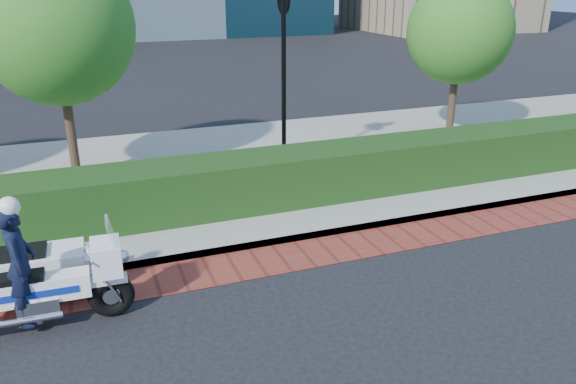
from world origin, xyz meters
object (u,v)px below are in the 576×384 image
object	(u,v)px
tree_b	(56,28)
lamppost	(284,49)
tree_c	(460,31)
police_motorcycle	(34,274)

from	to	relation	value
tree_b	lamppost	bearing A→B (deg)	-16.11
lamppost	tree_b	size ratio (longest dim) A/B	0.86
tree_c	police_motorcycle	distance (m)	12.16
tree_b	police_motorcycle	xyz separation A→B (m)	(-0.64, -5.38, -2.78)
lamppost	police_motorcycle	xyz separation A→B (m)	(-5.14, -4.08, -2.31)
tree_b	tree_c	distance (m)	10.01
tree_b	tree_c	xyz separation A→B (m)	(10.00, -0.00, -0.39)
lamppost	tree_c	bearing A→B (deg)	13.30
police_motorcycle	tree_c	bearing A→B (deg)	28.83
tree_c	police_motorcycle	world-z (taller)	tree_c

